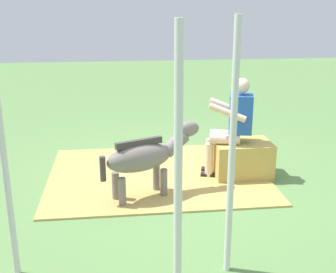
% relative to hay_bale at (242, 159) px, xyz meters
% --- Properties ---
extents(ground_plane, '(24.00, 24.00, 0.00)m').
position_rel_hay_bale_xyz_m(ground_plane, '(0.86, -0.05, -0.25)').
color(ground_plane, '#608C4C').
extents(hay_patch, '(2.99, 2.33, 0.02)m').
position_rel_hay_bale_xyz_m(hay_patch, '(1.16, -0.15, -0.24)').
color(hay_patch, tan).
rests_on(hay_patch, ground).
extents(hay_bale, '(0.78, 0.55, 0.49)m').
position_rel_hay_bale_xyz_m(hay_bale, '(0.00, 0.00, 0.00)').
color(hay_bale, tan).
rests_on(hay_bale, ground).
extents(person_seated, '(0.71, 0.52, 1.37)m').
position_rel_hay_bale_xyz_m(person_seated, '(0.16, -0.03, 0.52)').
color(person_seated, beige).
rests_on(person_seated, ground).
extents(pony_standing, '(1.28, 0.71, 0.89)m').
position_rel_hay_bale_xyz_m(pony_standing, '(1.36, 0.52, 0.29)').
color(pony_standing, slate).
rests_on(pony_standing, ground).
extents(tent_pole_left, '(0.06, 0.06, 2.25)m').
position_rel_hay_bale_xyz_m(tent_pole_left, '(0.74, 2.13, 0.88)').
color(tent_pole_left, silver).
rests_on(tent_pole_left, ground).
extents(tent_pole_right, '(0.06, 0.06, 2.25)m').
position_rel_hay_bale_xyz_m(tent_pole_right, '(2.62, 1.98, 0.88)').
color(tent_pole_right, silver).
rests_on(tent_pole_right, ground).
extents(tent_pole_mid, '(0.06, 0.06, 2.25)m').
position_rel_hay_bale_xyz_m(tent_pole_mid, '(1.29, 2.77, 0.88)').
color(tent_pole_mid, silver).
rests_on(tent_pole_mid, ground).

